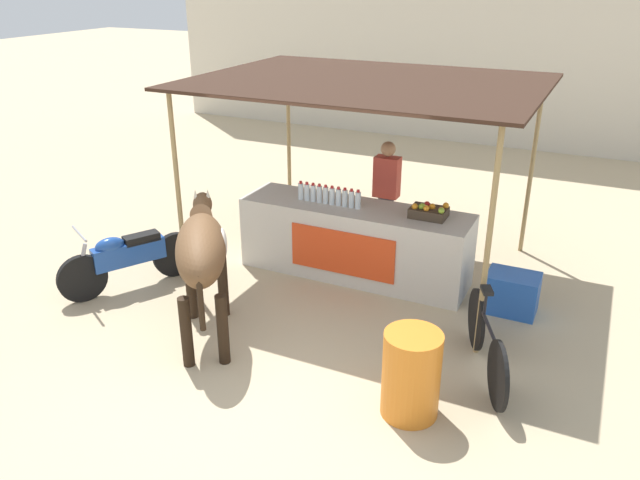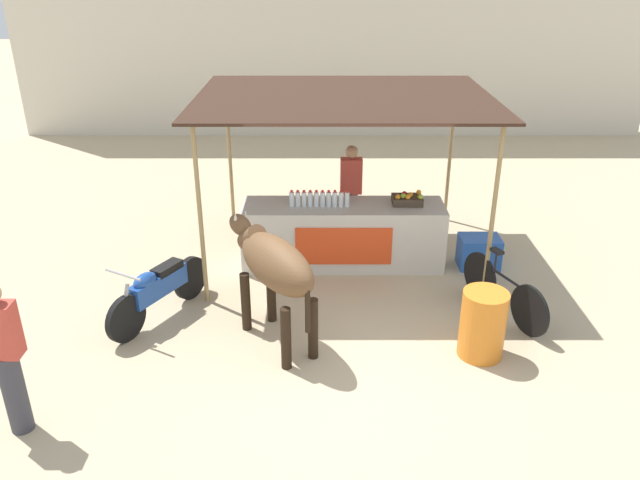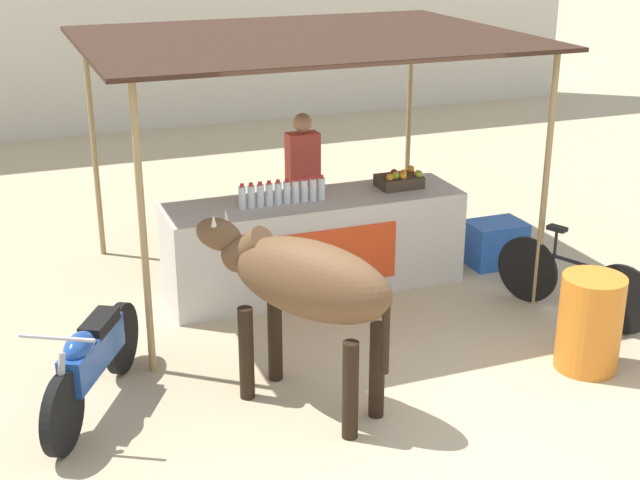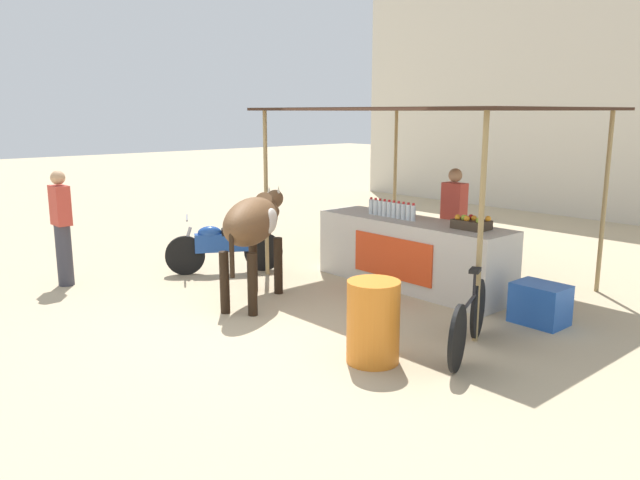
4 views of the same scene
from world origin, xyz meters
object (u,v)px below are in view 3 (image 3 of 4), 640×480
bicycle_leaning (572,282)px  cooler_box (495,243)px  fruit_crate (400,180)px  water_barrel (590,323)px  motorcycle_parked (92,360)px  vendor_behind_counter (303,187)px  stall_counter (315,244)px  cow (303,283)px

bicycle_leaning → cooler_box: bearing=89.2°
fruit_crate → bicycle_leaning: bearing=-54.7°
water_barrel → motorcycle_parked: 4.05m
fruit_crate → vendor_behind_counter: size_ratio=0.27×
vendor_behind_counter → water_barrel: vendor_behind_counter is taller
fruit_crate → motorcycle_parked: size_ratio=0.27×
fruit_crate → motorcycle_parked: (-3.37, -1.63, -0.61)m
fruit_crate → motorcycle_parked: 3.79m
cooler_box → water_barrel: size_ratio=0.72×
water_barrel → cooler_box: bearing=77.6°
fruit_crate → water_barrel: fruit_crate is taller
cooler_box → bicycle_leaning: 1.40m
stall_counter → bicycle_leaning: stall_counter is taller
motorcycle_parked → bicycle_leaning: 4.46m
stall_counter → motorcycle_parked: 2.89m
fruit_crate → water_barrel: 2.59m
vendor_behind_counter → bicycle_leaning: vendor_behind_counter is taller
cooler_box → cow: cow is taller
vendor_behind_counter → motorcycle_parked: (-2.57, -2.34, -0.42)m
vendor_behind_counter → motorcycle_parked: size_ratio=1.02×
motorcycle_parked → water_barrel: bearing=-11.6°
fruit_crate → cooler_box: (1.11, -0.14, -0.80)m
water_barrel → cow: bearing=172.8°
cow → motorcycle_parked: (-1.54, 0.50, -0.61)m
motorcycle_parked → bicycle_leaning: bearing=1.2°
vendor_behind_counter → cow: size_ratio=0.96×
water_barrel → motorcycle_parked: bearing=168.4°
vendor_behind_counter → cow: 3.03m
cooler_box → motorcycle_parked: bearing=-161.6°
vendor_behind_counter → bicycle_leaning: (1.89, -2.24, -0.50)m
motorcycle_parked → cow: bearing=-18.1°
water_barrel → cow: cow is taller
fruit_crate → vendor_behind_counter: 1.09m
bicycle_leaning → cow: bearing=-168.4°
stall_counter → fruit_crate: size_ratio=6.82×
vendor_behind_counter → cow: bearing=-109.9°
cooler_box → bicycle_leaning: (-0.02, -1.39, 0.11)m
vendor_behind_counter → bicycle_leaning: bearing=-49.9°
vendor_behind_counter → bicycle_leaning: size_ratio=1.07×
cooler_box → stall_counter: bearing=177.3°
water_barrel → fruit_crate: bearing=103.8°
stall_counter → bicycle_leaning: bearing=-36.1°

